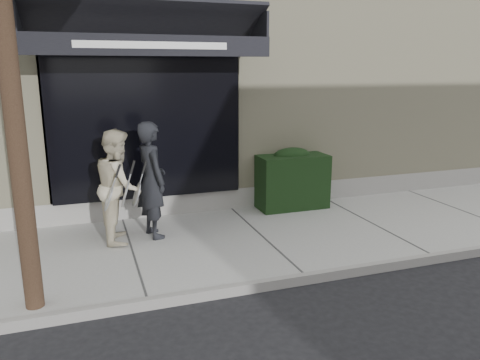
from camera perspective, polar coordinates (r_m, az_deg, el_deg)
name	(u,v)px	position (r m, az deg, el deg)	size (l,w,h in m)	color
ground	(261,242)	(7.50, 2.54, -7.55)	(80.00, 80.00, 0.00)	black
sidewalk	(261,238)	(7.48, 2.55, -7.12)	(20.00, 3.00, 0.12)	#969691
curb	(305,278)	(6.17, 7.92, -11.79)	(20.00, 0.10, 0.14)	gray
building_facade	(187,66)	(11.74, -6.48, 13.67)	(14.30, 8.04, 5.64)	beige
hedge	(291,179)	(8.82, 6.28, 0.10)	(1.30, 0.70, 1.14)	black
pedestrian_front	(152,180)	(7.28, -10.73, -0.02)	(0.83, 0.89, 1.80)	black
pedestrian_back	(119,186)	(7.23, -14.56, -0.69)	(0.72, 0.95, 1.71)	beige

